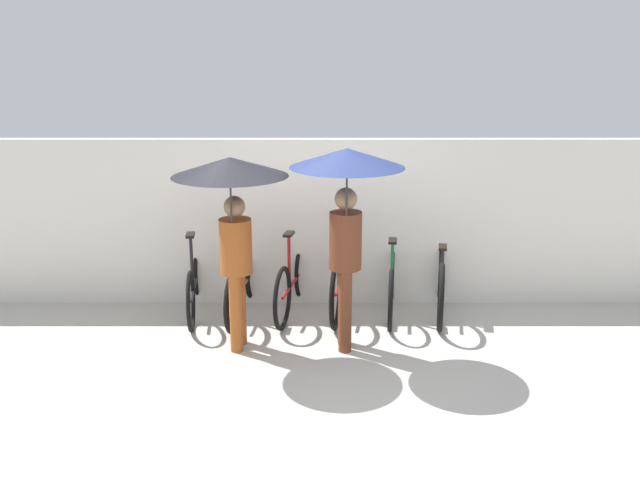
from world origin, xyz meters
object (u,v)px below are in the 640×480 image
parked_bicycle_5 (444,281)px  pedestrian_center (349,190)px  parked_bicycle_0 (197,282)px  parked_bicycle_3 (345,278)px  parked_bicycle_4 (394,283)px  parked_bicycle_1 (246,284)px  pedestrian_leading (235,196)px  parked_bicycle_2 (296,281)px

parked_bicycle_5 → pedestrian_center: pedestrian_center is taller
parked_bicycle_0 → parked_bicycle_3: bearing=-93.3°
parked_bicycle_4 → parked_bicycle_1: bearing=97.2°
parked_bicycle_1 → pedestrian_center: 2.00m
parked_bicycle_1 → pedestrian_leading: pedestrian_leading is taller
parked_bicycle_5 → pedestrian_leading: pedestrian_leading is taller
parked_bicycle_0 → parked_bicycle_3: parked_bicycle_0 is taller
parked_bicycle_1 → parked_bicycle_5: size_ratio=0.99×
parked_bicycle_0 → pedestrian_center: bearing=-128.0°
parked_bicycle_1 → parked_bicycle_2: parked_bicycle_2 is taller
parked_bicycle_4 → parked_bicycle_5: bearing=-81.1°
parked_bicycle_3 → pedestrian_leading: (-1.09, -1.13, 1.20)m
parked_bicycle_1 → parked_bicycle_4: 1.68m
parked_bicycle_0 → pedestrian_leading: pedestrian_leading is taller
parked_bicycle_5 → pedestrian_leading: (-2.21, -1.05, 1.21)m
parked_bicycle_0 → parked_bicycle_3: (1.69, 0.06, 0.04)m
parked_bicycle_3 → parked_bicycle_0: bearing=100.8°
parked_bicycle_3 → parked_bicycle_4: parked_bicycle_4 is taller
parked_bicycle_2 → parked_bicycle_5: 1.68m
parked_bicycle_2 → parked_bicycle_3: 0.56m
parked_bicycle_5 → parked_bicycle_2: bearing=98.4°
parked_bicycle_2 → parked_bicycle_5: parked_bicycle_2 is taller
parked_bicycle_5 → pedestrian_center: bearing=142.6°
parked_bicycle_3 → parked_bicycle_5: 1.13m
parked_bicycle_0 → parked_bicycle_4: bearing=-96.4°
parked_bicycle_0 → parked_bicycle_2: size_ratio=1.02×
parked_bicycle_3 → pedestrian_center: (-0.00, -1.14, 1.26)m
parked_bicycle_0 → parked_bicycle_2: 1.13m
parked_bicycle_0 → parked_bicycle_3: size_ratio=0.94×
parked_bicycle_2 → parked_bicycle_3: size_ratio=0.92×
parked_bicycle_1 → parked_bicycle_2: size_ratio=1.03×
parked_bicycle_2 → pedestrian_leading: bearing=164.8°
parked_bicycle_4 → parked_bicycle_5: 0.56m
parked_bicycle_4 → pedestrian_leading: pedestrian_leading is taller
parked_bicycle_0 → pedestrian_leading: bearing=-156.3°
parked_bicycle_1 → pedestrian_center: (1.12, -1.03, 1.30)m
parked_bicycle_0 → parked_bicycle_3: 1.69m
parked_bicycle_1 → pedestrian_center: bearing=-126.5°
parked_bicycle_0 → parked_bicycle_5: 2.81m
parked_bicycle_0 → parked_bicycle_4: parked_bicycle_4 is taller
parked_bicycle_1 → parked_bicycle_2: 0.57m
parked_bicycle_1 → parked_bicycle_2: (0.56, 0.06, 0.02)m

